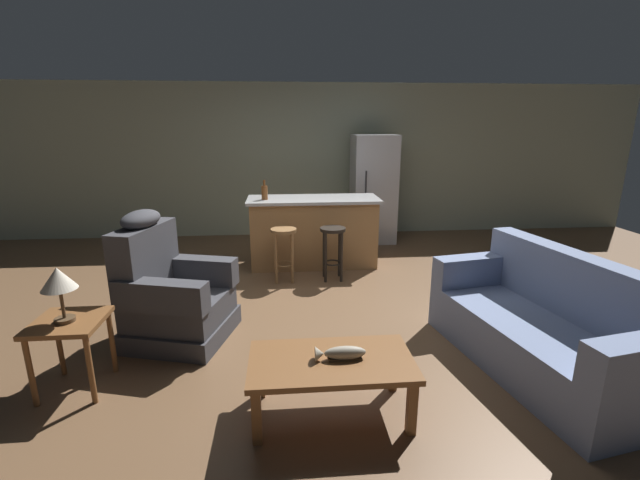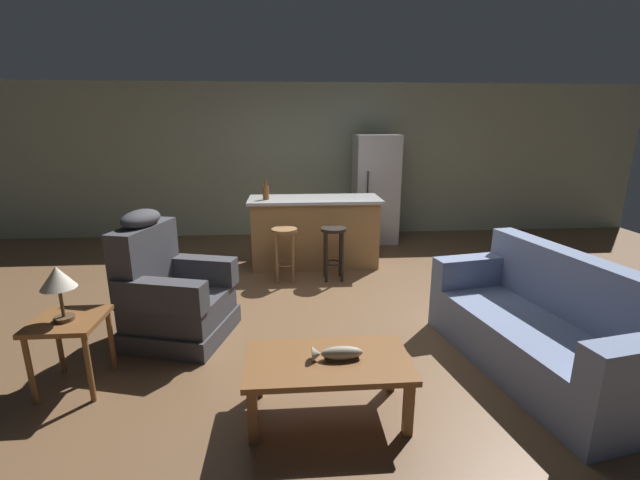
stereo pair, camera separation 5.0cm
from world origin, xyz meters
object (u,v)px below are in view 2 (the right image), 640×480
at_px(couch, 543,330).
at_px(bar_stool_left, 285,245).
at_px(end_table, 69,331).
at_px(recliner_near_lamp, 171,294).
at_px(bar_stool_right, 333,244).
at_px(fish_figurine, 337,353).
at_px(table_lamp, 58,280).
at_px(kitchen_island, 315,231).
at_px(coffee_table, 328,367).
at_px(bottle_tall_green, 266,192).
at_px(refrigerator, 375,189).

height_order(couch, bar_stool_left, couch).
relative_size(couch, bar_stool_left, 2.97).
bearing_deg(end_table, recliner_near_lamp, 54.92).
bearing_deg(bar_stool_right, fish_figurine, -95.58).
bearing_deg(table_lamp, couch, 0.03).
relative_size(table_lamp, kitchen_island, 0.23).
bearing_deg(kitchen_island, couch, -59.45).
bearing_deg(recliner_near_lamp, coffee_table, -27.37).
bearing_deg(table_lamp, end_table, 78.43).
relative_size(fish_figurine, end_table, 0.61).
bearing_deg(bar_stool_right, bar_stool_left, 180.00).
distance_m(bar_stool_left, bottle_tall_green, 0.84).
height_order(recliner_near_lamp, end_table, recliner_near_lamp).
distance_m(recliner_near_lamp, bar_stool_left, 1.74).
bearing_deg(coffee_table, bar_stool_right, 83.15).
relative_size(fish_figurine, bar_stool_left, 0.50).
bearing_deg(recliner_near_lamp, bar_stool_right, 55.28).
xyz_separation_m(coffee_table, table_lamp, (-1.88, 0.44, 0.50)).
bearing_deg(bottle_tall_green, table_lamp, -116.00).
distance_m(couch, table_lamp, 3.69).
xyz_separation_m(bar_stool_right, bottle_tall_green, (-0.85, 0.57, 0.58)).
xyz_separation_m(couch, table_lamp, (-3.65, -0.00, 0.53)).
distance_m(end_table, refrigerator, 5.05).
xyz_separation_m(couch, bottle_tall_green, (-2.31, 2.74, 0.71)).
height_order(coffee_table, bar_stool_left, bar_stool_left).
relative_size(end_table, bottle_tall_green, 2.14).
bearing_deg(fish_figurine, bottle_tall_green, 100.61).
height_order(fish_figurine, kitchen_island, kitchen_island).
distance_m(recliner_near_lamp, table_lamp, 1.05).
relative_size(fish_figurine, kitchen_island, 0.19).
distance_m(table_lamp, refrigerator, 5.06).
bearing_deg(couch, kitchen_island, -69.74).
distance_m(refrigerator, bottle_tall_green, 2.16).
height_order(end_table, kitchen_island, kitchen_island).
distance_m(couch, bottle_tall_green, 3.66).
xyz_separation_m(table_lamp, kitchen_island, (2.00, 2.81, -0.39)).
relative_size(couch, recliner_near_lamp, 1.68).
xyz_separation_m(fish_figurine, bar_stool_right, (0.26, 2.63, 0.01)).
bearing_deg(couch, table_lamp, -10.26).
distance_m(kitchen_island, bar_stool_left, 0.76).
height_order(fish_figurine, end_table, end_table).
relative_size(table_lamp, bottle_tall_green, 1.57).
relative_size(end_table, kitchen_island, 0.31).
bearing_deg(coffee_table, end_table, 166.05).
height_order(bar_stool_left, bottle_tall_green, bottle_tall_green).
xyz_separation_m(fish_figurine, table_lamp, (-1.94, 0.44, 0.41)).
bearing_deg(kitchen_island, table_lamp, -125.38).
bearing_deg(recliner_near_lamp, kitchen_island, 69.42).
bearing_deg(table_lamp, coffee_table, -13.18).
bearing_deg(coffee_table, table_lamp, 166.82).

